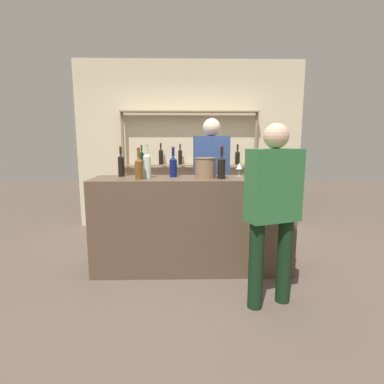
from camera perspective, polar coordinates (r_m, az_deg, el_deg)
The scene contains 13 objects.
ground_plane at distance 3.63m, azimuth 0.00°, elevation -14.29°, with size 16.00×16.00×0.00m, color brown.
bar_counter at distance 3.45m, azimuth 0.00°, elevation -6.14°, with size 2.21×0.58×1.07m, color brown.
back_wall at distance 5.21m, azimuth -0.47°, elevation 8.84°, with size 3.81×0.12×2.80m, color beige.
back_shelf at distance 5.03m, azimuth -0.34°, elevation 7.56°, with size 2.26×0.18×1.96m.
counter_bottle_0 at distance 3.56m, azimuth -13.36°, elevation 5.07°, with size 0.07×0.07×0.35m.
counter_bottle_1 at distance 3.27m, azimuth -10.07°, elevation 4.63°, with size 0.09×0.09×0.34m.
counter_bottle_2 at distance 3.42m, azimuth -3.59°, elevation 5.00°, with size 0.09×0.09×0.34m.
counter_bottle_3 at distance 3.36m, azimuth -8.56°, elevation 5.15°, with size 0.08×0.08×0.37m.
counter_bottle_4 at distance 3.27m, azimuth 5.66°, elevation 4.88°, with size 0.09×0.09×0.36m.
wine_glass at distance 3.53m, azimuth 8.98°, elevation 4.84°, with size 0.08×0.08×0.16m.
ice_bucket at distance 3.32m, azimuth 2.59°, elevation 4.61°, with size 0.24×0.24×0.23m.
server_behind_counter at distance 4.06m, azimuth 3.67°, elevation 3.55°, with size 0.48×0.25×1.77m.
customer_right at distance 2.68m, azimuth 15.18°, elevation -2.05°, with size 0.51×0.34×1.62m.
Camera 1 is at (-0.07, -3.32, 1.47)m, focal length 28.00 mm.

